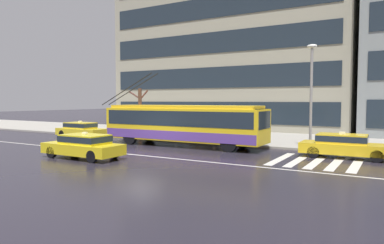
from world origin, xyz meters
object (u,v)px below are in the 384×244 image
(taxi_queued_behind_bus, at_px, (81,129))
(pedestrian_approaching_curb, at_px, (216,119))
(street_lamp, at_px, (311,87))
(trolleybus, at_px, (183,123))
(pedestrian_waiting_by_pole, at_px, (238,118))
(street_tree_bare, at_px, (140,110))
(pedestrian_walking_past, at_px, (238,120))
(taxi_oncoming_near, at_px, (84,145))
(bus_shelter, at_px, (204,115))
(taxi_ahead_of_bus, at_px, (344,145))
(pedestrian_at_shelter, at_px, (199,120))

(taxi_queued_behind_bus, distance_m, pedestrian_approaching_curb, 11.24)
(street_lamp, bearing_deg, trolleybus, -165.50)
(pedestrian_waiting_by_pole, height_order, street_tree_bare, street_tree_bare)
(trolleybus, height_order, street_tree_bare, trolleybus)
(pedestrian_walking_past, xyz_separation_m, street_tree_bare, (-9.52, 1.08, 0.56))
(taxi_oncoming_near, xyz_separation_m, taxi_queued_behind_bus, (-7.94, 7.14, -0.00))
(taxi_queued_behind_bus, height_order, street_tree_bare, street_tree_bare)
(taxi_queued_behind_bus, distance_m, street_lamp, 18.04)
(trolleybus, xyz_separation_m, pedestrian_waiting_by_pole, (2.33, 3.87, 0.25))
(pedestrian_walking_past, relative_size, pedestrian_waiting_by_pole, 0.96)
(trolleybus, xyz_separation_m, bus_shelter, (-0.48, 3.83, 0.44))
(taxi_queued_behind_bus, height_order, bus_shelter, bus_shelter)
(taxi_oncoming_near, relative_size, pedestrian_walking_past, 2.29)
(pedestrian_walking_past, height_order, pedestrian_waiting_by_pole, pedestrian_waiting_by_pole)
(taxi_ahead_of_bus, height_order, pedestrian_approaching_curb, pedestrian_approaching_curb)
(pedestrian_at_shelter, distance_m, pedestrian_waiting_by_pole, 2.88)
(taxi_ahead_of_bus, xyz_separation_m, street_lamp, (-2.16, 1.99, 3.18))
(pedestrian_waiting_by_pole, bearing_deg, street_lamp, -18.40)
(street_lamp, bearing_deg, taxi_ahead_of_bus, -42.70)
(bus_shelter, distance_m, pedestrian_at_shelter, 1.21)
(taxi_queued_behind_bus, distance_m, pedestrian_at_shelter, 9.89)
(pedestrian_waiting_by_pole, bearing_deg, pedestrian_approaching_curb, -135.52)
(pedestrian_approaching_curb, distance_m, street_lamp, 7.12)
(pedestrian_walking_past, height_order, street_lamp, street_lamp)
(pedestrian_approaching_curb, relative_size, pedestrian_walking_past, 0.99)
(pedestrian_at_shelter, relative_size, street_tree_bare, 0.49)
(street_lamp, bearing_deg, taxi_oncoming_near, -137.17)
(taxi_queued_behind_bus, xyz_separation_m, pedestrian_walking_past, (12.60, 2.65, 1.00))
(taxi_ahead_of_bus, bearing_deg, pedestrian_at_shelter, 165.65)
(trolleybus, distance_m, street_tree_bare, 7.80)
(street_lamp, xyz_separation_m, street_tree_bare, (-14.58, 1.85, -1.61))
(pedestrian_walking_past, bearing_deg, pedestrian_approaching_curb, -175.34)
(street_tree_bare, bearing_deg, bus_shelter, -0.49)
(pedestrian_at_shelter, bearing_deg, pedestrian_waiting_by_pole, 24.55)
(pedestrian_walking_past, bearing_deg, pedestrian_waiting_by_pole, 113.73)
(trolleybus, xyz_separation_m, pedestrian_at_shelter, (-0.28, 2.67, 0.12))
(pedestrian_approaching_curb, bearing_deg, pedestrian_waiting_by_pole, 44.48)
(taxi_queued_behind_bus, distance_m, pedestrian_waiting_by_pole, 12.74)
(trolleybus, bearing_deg, pedestrian_walking_past, 45.09)
(taxi_queued_behind_bus, bearing_deg, street_tree_bare, 50.36)
(bus_shelter, xyz_separation_m, pedestrian_waiting_by_pole, (2.81, 0.04, -0.19))
(taxi_ahead_of_bus, xyz_separation_m, pedestrian_at_shelter, (-10.29, 2.63, 0.93))
(taxi_oncoming_near, height_order, pedestrian_walking_past, pedestrian_walking_past)
(taxi_ahead_of_bus, xyz_separation_m, street_tree_bare, (-16.73, 3.84, 1.56))
(pedestrian_waiting_by_pole, xyz_separation_m, street_tree_bare, (-9.05, 0.01, 0.51))
(trolleybus, bearing_deg, street_lamp, 14.50)
(taxi_queued_behind_bus, height_order, street_lamp, street_lamp)
(street_lamp, relative_size, street_tree_bare, 1.59)
(pedestrian_at_shelter, height_order, pedestrian_approaching_curb, pedestrian_approaching_curb)
(taxi_queued_behind_bus, bearing_deg, trolleybus, -0.93)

